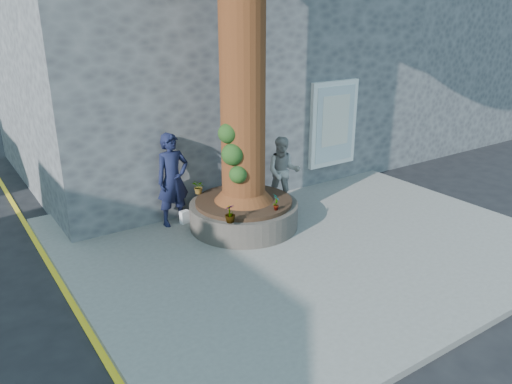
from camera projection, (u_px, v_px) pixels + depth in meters
ground at (267, 281)px, 8.78m from camera, size 120.00×120.00×0.00m
pavement at (298, 237)px, 10.32m from camera, size 9.00×8.00×0.12m
yellow_line at (75, 309)px, 7.95m from camera, size 0.10×30.00×0.01m
stone_shop at (196, 57)px, 14.60m from camera, size 10.30×8.30×6.30m
neighbour_shop at (385, 51)px, 18.85m from camera, size 6.00×8.00×6.00m
planter at (244, 213)px, 10.61m from camera, size 2.30×2.30×0.60m
man at (173, 180)px, 10.48m from camera, size 0.74×0.50×2.00m
woman at (283, 172)px, 11.56m from camera, size 1.01×0.97×1.65m
shopping_bag at (185, 217)px, 10.81m from camera, size 0.22×0.15×0.28m
plant_a at (276, 202)px, 9.90m from camera, size 0.21×0.22×0.34m
plant_b at (249, 183)px, 10.85m from camera, size 0.30×0.31×0.44m
plant_c at (230, 213)px, 9.34m from camera, size 0.22×0.22×0.36m
plant_d at (199, 187)px, 10.79m from camera, size 0.30×0.33×0.31m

